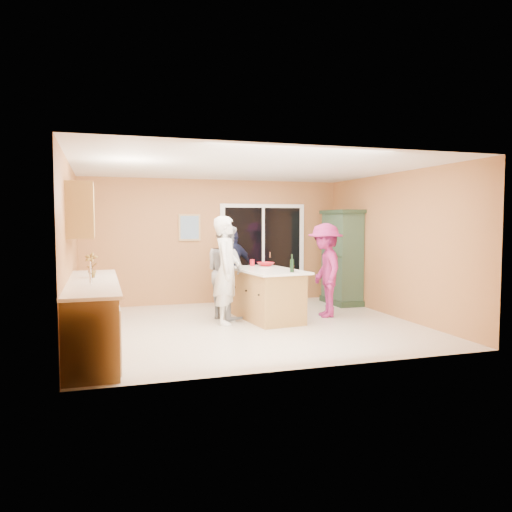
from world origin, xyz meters
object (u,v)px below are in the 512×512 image
object	(u,v)px
woman_magenta	(325,270)
green_hutch	(342,258)
woman_grey	(226,272)
kitchen_island	(267,296)
woman_white	(227,270)
woman_navy	(233,268)

from	to	relation	value
woman_magenta	green_hutch	bearing A→B (deg)	153.76
green_hutch	woman_grey	xyz separation A→B (m)	(-2.70, -0.83, -0.12)
kitchen_island	woman_magenta	xyz separation A→B (m)	(1.10, -0.04, 0.43)
woman_white	woman_navy	distance (m)	1.65
kitchen_island	woman_navy	xyz separation A→B (m)	(-0.23, 1.45, 0.37)
woman_magenta	woman_navy	bearing A→B (deg)	-125.85
woman_white	woman_grey	xyz separation A→B (m)	(0.10, 0.42, -0.07)
woman_white	green_hutch	bearing A→B (deg)	-42.72
woman_white	woman_grey	size ratio (longest dim) A/B	1.08
woman_navy	woman_white	bearing A→B (deg)	52.08
green_hutch	woman_white	xyz separation A→B (m)	(-2.79, -1.25, -0.05)
woman_white	woman_navy	size ratio (longest dim) A/B	1.14
woman_grey	woman_navy	xyz separation A→B (m)	(0.43, 1.14, -0.05)
woman_white	woman_magenta	xyz separation A→B (m)	(1.86, 0.07, -0.06)
green_hutch	woman_grey	world-z (taller)	green_hutch
green_hutch	woman_grey	size ratio (longest dim) A/B	1.17
green_hutch	woman_grey	bearing A→B (deg)	-162.90
woman_navy	kitchen_island	bearing A→B (deg)	79.71
woman_magenta	woman_white	bearing A→B (deg)	-75.47
woman_grey	woman_magenta	size ratio (longest dim) A/B	0.99
kitchen_island	woman_magenta	size ratio (longest dim) A/B	1.06
kitchen_island	woman_navy	size ratio (longest dim) A/B	1.13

